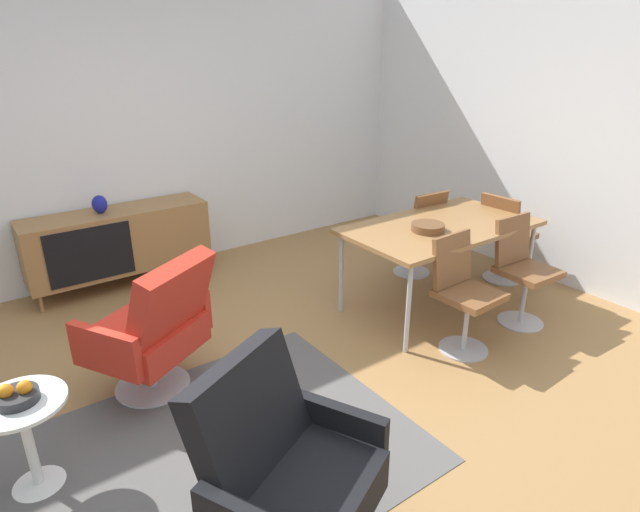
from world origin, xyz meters
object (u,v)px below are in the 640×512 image
vase_cobalt (100,204)px  wooden_bowl_on_table (428,227)px  armchair_black_shell (285,471)px  sideboard (118,240)px  fruit_bowl (16,395)px  dining_chair_far_end (504,234)px  side_table_round (27,434)px  lounge_chair_red (153,327)px  dining_table (440,229)px  dining_chair_front_left (463,290)px  dining_chair_back_right (419,229)px  dining_chair_front_right (522,267)px

vase_cobalt → wooden_bowl_on_table: (1.94, -2.06, -0.03)m
vase_cobalt → armchair_black_shell: 3.31m
sideboard → fruit_bowl: bearing=-116.7°
sideboard → dining_chair_far_end: dining_chair_far_end is taller
sideboard → side_table_round: sideboard is taller
side_table_round → fruit_bowl: bearing=-104.1°
lounge_chair_red → side_table_round: lounge_chair_red is taller
wooden_bowl_on_table → lounge_chair_red: lounge_chair_red is taller
dining_table → side_table_round: 3.17m
sideboard → dining_chair_front_left: dining_chair_front_left is taller
dining_chair_front_left → armchair_black_shell: size_ratio=0.90×
wooden_bowl_on_table → lounge_chair_red: size_ratio=0.27×
dining_chair_back_right → dining_table: bearing=-121.8°
dining_chair_far_end → dining_chair_front_right: bearing=-134.0°
dining_chair_front_left → sideboard: bearing=123.2°
wooden_bowl_on_table → dining_table: bearing=13.3°
dining_chair_far_end → side_table_round: size_ratio=1.65×
sideboard → fruit_bowl: (-1.11, -2.20, 0.12)m
dining_table → wooden_bowl_on_table: wooden_bowl_on_table is taller
armchair_black_shell → dining_table: bearing=28.8°
armchair_black_shell → dining_chair_back_right: bearing=34.6°
fruit_bowl → dining_table: bearing=3.5°
dining_chair_front_right → lounge_chair_red: size_ratio=0.90×
vase_cobalt → dining_chair_back_right: 2.91m
vase_cobalt → wooden_bowl_on_table: size_ratio=0.61×
side_table_round → fruit_bowl: size_ratio=2.60×
vase_cobalt → fruit_bowl: bearing=-114.3°
lounge_chair_red → armchair_black_shell: bearing=-88.9°
sideboard → side_table_round: 2.47m
wooden_bowl_on_table → dining_chair_far_end: dining_chair_far_end is taller
dining_table → fruit_bowl: bearing=-176.5°
side_table_round → dining_chair_back_right: bearing=12.2°
wooden_bowl_on_table → vase_cobalt: bearing=133.3°
lounge_chair_red → sideboard: bearing=80.3°
lounge_chair_red → vase_cobalt: bearing=83.8°
dining_table → side_table_round: dining_table is taller
vase_cobalt → dining_chair_back_right: vase_cobalt is taller
lounge_chair_red → dining_chair_front_left: bearing=-21.4°
dining_chair_front_left → armchair_black_shell: bearing=-160.0°
dining_chair_front_right → side_table_round: bearing=174.0°
dining_chair_front_left → dining_table: bearing=57.8°
dining_chair_front_right → armchair_black_shell: (-2.67, -0.71, -0.00)m
vase_cobalt → dining_chair_front_left: 3.15m
sideboard → wooden_bowl_on_table: (1.83, -2.06, 0.33)m
vase_cobalt → dining_table: vase_cobalt is taller
dining_chair_back_right → lounge_chair_red: bearing=-172.9°
lounge_chair_red → dining_chair_far_end: bearing=-4.0°
dining_chair_front_right → armchair_black_shell: size_ratio=0.90×
dining_chair_back_right → fruit_bowl: dining_chair_back_right is taller
vase_cobalt → dining_table: size_ratio=0.10×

